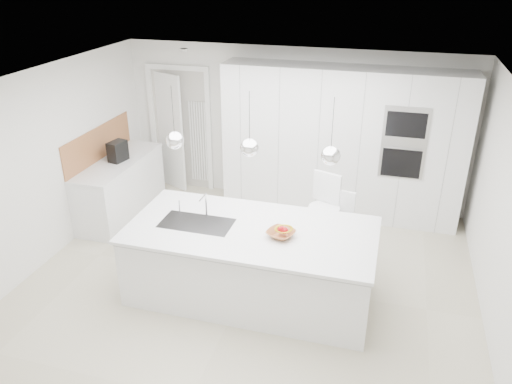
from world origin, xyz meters
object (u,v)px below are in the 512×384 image
(fruit_bowl, at_px, (281,234))
(bar_stool_left, at_px, (323,222))
(espresso_machine, at_px, (118,151))
(island_base, at_px, (250,266))
(bar_stool_right, at_px, (339,232))

(fruit_bowl, distance_m, bar_stool_left, 1.11)
(espresso_machine, bearing_deg, island_base, -19.66)
(island_base, bearing_deg, fruit_bowl, -5.57)
(bar_stool_left, relative_size, bar_stool_right, 1.19)
(espresso_machine, bearing_deg, fruit_bowl, -16.93)
(bar_stool_left, bearing_deg, espresso_machine, -170.44)
(espresso_machine, distance_m, bar_stool_right, 3.54)
(island_base, bearing_deg, bar_stool_right, 45.37)
(bar_stool_left, distance_m, bar_stool_right, 0.24)
(island_base, bearing_deg, espresso_machine, 149.16)
(fruit_bowl, height_order, bar_stool_left, bar_stool_left)
(espresso_machine, relative_size, bar_stool_right, 0.30)
(bar_stool_left, bearing_deg, island_base, -106.73)
(fruit_bowl, xyz_separation_m, bar_stool_right, (0.55, 0.97, -0.42))
(fruit_bowl, height_order, bar_stool_right, bar_stool_right)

